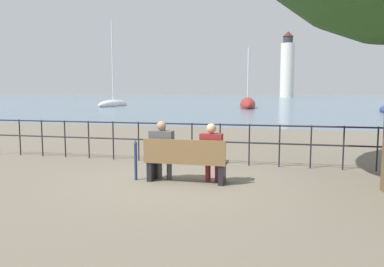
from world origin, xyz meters
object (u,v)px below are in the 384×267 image
(closed_umbrella, at_px, (136,157))
(sailboat_4, at_px, (113,104))
(seated_person_left, at_px, (162,148))
(harbor_lighthouse, at_px, (287,67))
(sailboat_3, at_px, (248,105))
(seated_person_right, at_px, (212,150))
(park_bench, at_px, (186,162))

(closed_umbrella, bearing_deg, sailboat_4, 116.00)
(seated_person_left, height_order, harbor_lighthouse, harbor_lighthouse)
(seated_person_left, xyz_separation_m, sailboat_3, (-1.55, 37.07, -0.32))
(seated_person_left, height_order, seated_person_right, seated_person_left)
(seated_person_right, height_order, harbor_lighthouse, harbor_lighthouse)
(sailboat_3, bearing_deg, park_bench, -93.41)
(park_bench, xyz_separation_m, sailboat_4, (-19.48, 37.71, -0.11))
(seated_person_left, bearing_deg, closed_umbrella, -168.74)
(park_bench, bearing_deg, closed_umbrella, -178.09)
(sailboat_4, bearing_deg, harbor_lighthouse, 76.60)
(seated_person_left, relative_size, sailboat_3, 0.14)
(park_bench, bearing_deg, harbor_lighthouse, 88.52)
(park_bench, relative_size, harbor_lighthouse, 0.08)
(closed_umbrella, distance_m, sailboat_3, 37.20)
(park_bench, bearing_deg, seated_person_right, 8.20)
(sailboat_4, bearing_deg, closed_umbrella, -62.99)
(seated_person_left, distance_m, harbor_lighthouse, 126.50)
(seated_person_left, bearing_deg, sailboat_3, 92.40)
(sailboat_3, relative_size, sailboat_4, 0.76)
(seated_person_right, height_order, sailboat_3, sailboat_3)
(closed_umbrella, distance_m, sailboat_4, 41.99)
(seated_person_right, height_order, closed_umbrella, seated_person_right)
(park_bench, relative_size, seated_person_left, 1.35)
(seated_person_left, distance_m, closed_umbrella, 0.59)
(seated_person_left, height_order, sailboat_3, sailboat_3)
(seated_person_right, distance_m, sailboat_4, 42.62)
(park_bench, xyz_separation_m, harbor_lighthouse, (3.25, 126.14, 9.93))
(closed_umbrella, xyz_separation_m, sailboat_3, (-1.01, 37.18, -0.12))
(harbor_lighthouse, bearing_deg, closed_umbrella, -91.96)
(closed_umbrella, xyz_separation_m, harbor_lighthouse, (4.32, 126.18, 9.88))
(sailboat_3, bearing_deg, seated_person_left, -94.21)
(seated_person_left, bearing_deg, harbor_lighthouse, 88.29)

